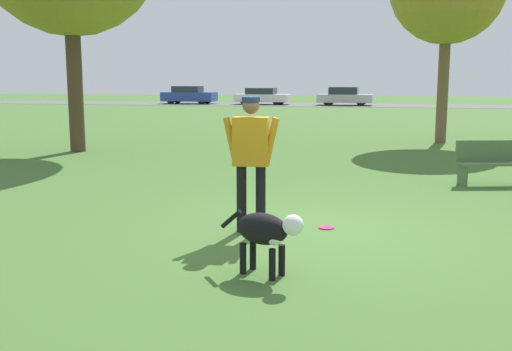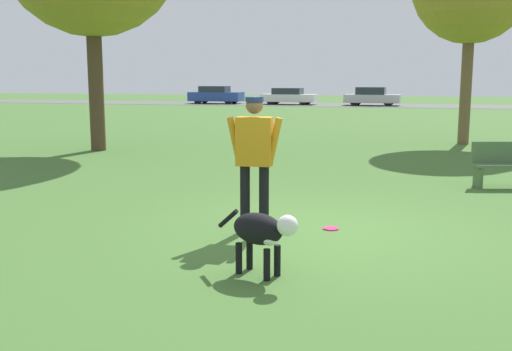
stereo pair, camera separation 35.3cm
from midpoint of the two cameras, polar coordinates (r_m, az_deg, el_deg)
The scene contains 9 objects.
ground_plane at distance 8.02m, azimuth 6.90°, elevation -5.33°, with size 120.00×120.00×0.00m, color #426B2D.
far_road_strip at distance 44.65m, azimuth 13.51°, elevation 6.49°, with size 120.00×6.00×0.01m.
person at distance 7.74m, azimuth 1.16°, elevation 2.27°, with size 0.74×0.24×1.78m.
dog at distance 6.13m, azimuth 2.22°, elevation -5.34°, with size 0.98×0.55×0.68m.
frisbee at distance 8.17m, azimuth 8.38°, elevation -5.02°, with size 0.21×0.21×0.02m.
parked_car_blue at distance 46.90m, azimuth -3.64°, elevation 7.66°, with size 4.14×1.80×1.36m.
parked_car_white at distance 45.35m, azimuth 3.38°, elevation 7.54°, with size 4.20×1.88×1.23m.
parked_car_silver at distance 44.37m, azimuth 11.22°, elevation 7.39°, with size 4.01×1.98×1.33m.
park_bench at distance 12.13m, azimuth 23.88°, elevation 1.09°, with size 1.46×0.75×0.84m.
Camera 2 is at (1.21, -7.65, 2.02)m, focal length 42.00 mm.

